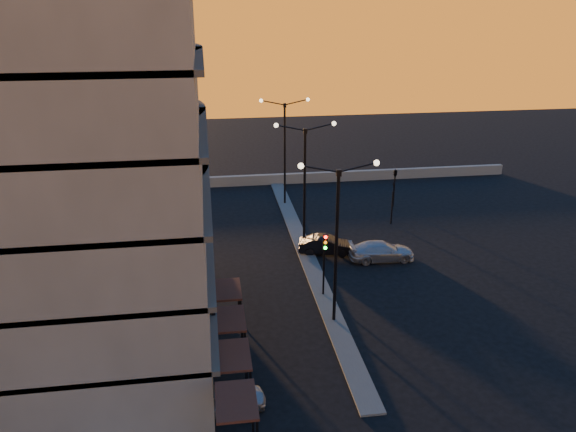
# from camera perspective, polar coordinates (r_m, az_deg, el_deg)

# --- Properties ---
(ground) EXTENTS (120.00, 120.00, 0.00)m
(ground) POSITION_cam_1_polar(r_m,az_deg,el_deg) (32.97, 4.67, -10.58)
(ground) COLOR black
(ground) RESTS_ON ground
(sidewalk_west) EXTENTS (5.00, 40.00, 0.12)m
(sidewalk_west) POSITION_cam_1_polar(r_m,az_deg,el_deg) (35.89, -13.57, -8.20)
(sidewalk_west) COLOR #4E4F4C
(sidewalk_west) RESTS_ON ground
(median) EXTENTS (1.20, 36.00, 0.12)m
(median) POSITION_cam_1_polar(r_m,az_deg,el_deg) (41.59, 1.62, -3.34)
(median) COLOR #4E4F4C
(median) RESTS_ON ground
(parapet) EXTENTS (44.00, 0.50, 1.00)m
(parapet) POSITION_cam_1_polar(r_m,az_deg,el_deg) (56.51, 0.83, 3.86)
(parapet) COLOR slate
(parapet) RESTS_ON ground
(building) EXTENTS (14.35, 17.08, 25.00)m
(building) POSITION_cam_1_polar(r_m,az_deg,el_deg) (28.75, -23.24, 8.65)
(building) COLOR slate
(building) RESTS_ON ground
(streetlamp_near) EXTENTS (4.32, 0.32, 9.51)m
(streetlamp_near) POSITION_cam_1_polar(r_m,az_deg,el_deg) (30.40, 4.98, -1.58)
(streetlamp_near) COLOR black
(streetlamp_near) RESTS_ON ground
(streetlamp_mid) EXTENTS (4.32, 0.32, 9.51)m
(streetlamp_mid) POSITION_cam_1_polar(r_m,az_deg,el_deg) (39.62, 1.70, 3.96)
(streetlamp_mid) COLOR black
(streetlamp_mid) RESTS_ON ground
(streetlamp_far) EXTENTS (4.32, 0.32, 9.51)m
(streetlamp_far) POSITION_cam_1_polar(r_m,az_deg,el_deg) (49.14, -0.34, 7.37)
(streetlamp_far) COLOR black
(streetlamp_far) RESTS_ON ground
(traffic_light_main) EXTENTS (0.28, 0.44, 4.25)m
(traffic_light_main) POSITION_cam_1_polar(r_m,az_deg,el_deg) (34.06, 3.74, -3.93)
(traffic_light_main) COLOR black
(traffic_light_main) RESTS_ON ground
(signal_east_a) EXTENTS (0.13, 0.16, 3.60)m
(signal_east_a) POSITION_cam_1_polar(r_m,az_deg,el_deg) (46.41, 10.56, 1.44)
(signal_east_a) COLOR black
(signal_east_a) RESTS_ON ground
(signal_east_b) EXTENTS (0.42, 1.99, 3.60)m
(signal_east_b) POSITION_cam_1_polar(r_m,az_deg,el_deg) (50.11, 10.85, 4.31)
(signal_east_b) COLOR black
(signal_east_b) RESTS_ON ground
(car_hatchback) EXTENTS (3.78, 1.81, 1.25)m
(car_hatchback) POSITION_cam_1_polar(r_m,az_deg,el_deg) (26.53, -6.43, -17.96)
(car_hatchback) COLOR #A4A5AC
(car_hatchback) RESTS_ON ground
(car_sedan) EXTENTS (4.21, 2.27, 1.32)m
(car_sedan) POSITION_cam_1_polar(r_m,az_deg,el_deg) (40.80, 3.93, -2.97)
(car_sedan) COLOR black
(car_sedan) RESTS_ON ground
(car_wagon) EXTENTS (4.67, 1.97, 1.34)m
(car_wagon) POSITION_cam_1_polar(r_m,az_deg,el_deg) (40.30, 9.48, -3.52)
(car_wagon) COLOR #AEB0B6
(car_wagon) RESTS_ON ground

